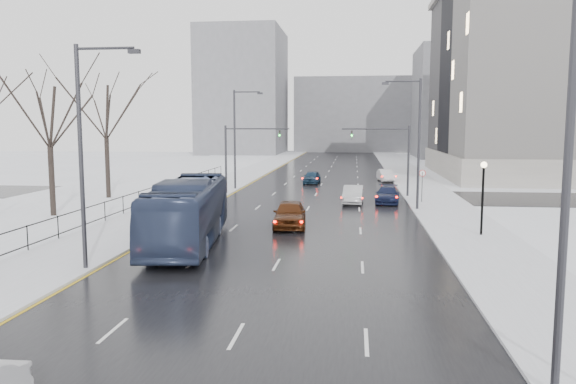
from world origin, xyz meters
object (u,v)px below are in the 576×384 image
at_px(lamppost_r_mid, 483,187).
at_px(bus, 188,212).
at_px(tree_park_d, 54,217).
at_px(tree_park_e, 109,199).
at_px(no_uturn_sign, 422,176).
at_px(streetlight_l_near, 85,146).
at_px(sedan_right_distant, 386,175).
at_px(sedan_right_near, 353,195).
at_px(sedan_center_far, 312,177).
at_px(streetlight_r_mid, 416,137).
at_px(streetlight_l_far, 237,134).
at_px(mast_signal_left, 237,151).
at_px(sedan_right_far, 387,195).
at_px(streetlight_r_near, 557,166).
at_px(sedan_center_near, 290,214).
at_px(mast_signal_right, 396,152).

bearing_deg(lamppost_r_mid, bus, -166.43).
height_order(tree_park_d, tree_park_e, tree_park_e).
bearing_deg(no_uturn_sign, streetlight_l_near, -125.89).
distance_m(no_uturn_sign, sedan_right_distant, 18.46).
distance_m(sedan_right_near, sedan_center_far, 16.41).
xyz_separation_m(bus, sedan_right_near, (8.94, 17.09, -1.03)).
bearing_deg(streetlight_r_mid, tree_park_d, -166.99).
relative_size(streetlight_l_far, sedan_right_near, 2.19).
distance_m(lamppost_r_mid, sedan_right_distant, 32.59).
xyz_separation_m(lamppost_r_mid, mast_signal_left, (-18.33, 18.00, 1.16)).
bearing_deg(streetlight_l_near, tree_park_e, 112.69).
xyz_separation_m(no_uturn_sign, sedan_right_near, (-5.70, -0.88, -1.51)).
height_order(streetlight_l_near, no_uturn_sign, streetlight_l_near).
xyz_separation_m(tree_park_d, sedan_right_far, (24.16, 9.92, 0.72)).
bearing_deg(tree_park_d, streetlight_r_near, -42.75).
xyz_separation_m(no_uturn_sign, sedan_center_far, (-10.32, 14.87, -1.55)).
bearing_deg(lamppost_r_mid, sedan_center_near, 171.20).
height_order(mast_signal_right, bus, mast_signal_right).
bearing_deg(sedan_right_far, mast_signal_left, 168.42).
height_order(no_uturn_sign, sedan_center_near, no_uturn_sign).
distance_m(no_uturn_sign, sedan_right_far, 3.25).
height_order(streetlight_r_near, sedan_center_near, streetlight_r_near).
xyz_separation_m(streetlight_r_mid, sedan_right_far, (-1.81, 3.92, -4.89)).
bearing_deg(mast_signal_left, tree_park_e, -159.81).
bearing_deg(sedan_right_near, streetlight_l_far, 145.26).
distance_m(streetlight_l_near, streetlight_l_far, 32.00).
distance_m(mast_signal_left, sedan_center_near, 17.89).
bearing_deg(streetlight_l_far, streetlight_r_mid, -36.30).
xyz_separation_m(streetlight_l_near, streetlight_l_far, (0.00, 32.00, 0.00)).
xyz_separation_m(streetlight_l_near, sedan_right_near, (11.67, 23.12, -4.83)).
distance_m(sedan_center_near, sedan_right_distant, 31.47).
relative_size(tree_park_d, streetlight_l_far, 1.25).
distance_m(streetlight_r_near, streetlight_l_near, 19.15).
distance_m(streetlight_r_near, sedan_center_near, 23.91).
distance_m(tree_park_e, lamppost_r_mid, 32.52).
bearing_deg(streetlight_l_far, sedan_right_distant, 33.80).
xyz_separation_m(lamppost_r_mid, sedan_right_far, (-4.64, 13.92, -2.22)).
bearing_deg(mast_signal_right, streetlight_r_near, -88.73).
xyz_separation_m(streetlight_l_far, no_uturn_sign, (17.37, -8.00, -3.32)).
xyz_separation_m(tree_park_d, sedan_center_near, (17.30, -2.22, 0.90)).
bearing_deg(tree_park_d, sedan_right_far, 22.33).
bearing_deg(sedan_right_near, lamppost_r_mid, -57.71).
relative_size(no_uturn_sign, sedan_right_near, 0.59).
bearing_deg(bus, sedan_right_far, 49.25).
xyz_separation_m(streetlight_r_mid, streetlight_l_near, (-16.33, -20.00, 0.00)).
relative_size(sedan_right_far, sedan_center_far, 1.13).
height_order(streetlight_l_far, sedan_center_far, streetlight_l_far).
relative_size(lamppost_r_mid, sedan_center_far, 1.03).
bearing_deg(streetlight_l_far, streetlight_l_near, -90.00).
bearing_deg(streetlight_r_mid, sedan_center_near, -136.52).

